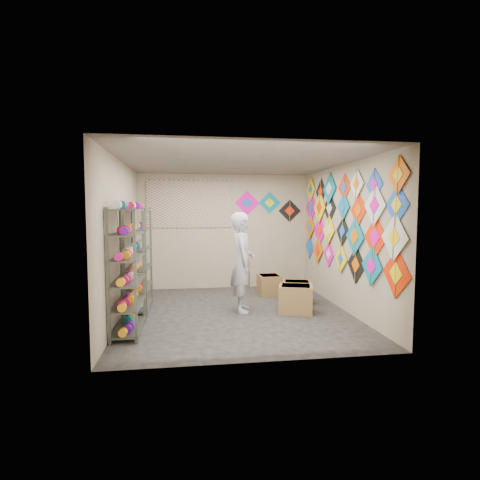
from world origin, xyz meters
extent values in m
plane|color=black|center=(0.00, 0.00, 0.00)|extent=(4.50, 4.50, 0.00)
plane|color=tan|center=(0.00, 2.25, 1.35)|extent=(4.00, 0.00, 4.00)
plane|color=tan|center=(0.00, -2.25, 1.35)|extent=(4.00, 0.00, 4.00)
plane|color=tan|center=(-2.00, 0.00, 1.35)|extent=(0.00, 4.50, 4.50)
plane|color=tan|center=(2.00, 0.00, 1.35)|extent=(0.00, 4.50, 4.50)
plane|color=gray|center=(0.00, 0.00, 2.70)|extent=(4.50, 4.50, 0.00)
cube|color=#4C5147|center=(-1.78, -0.85, 0.95)|extent=(0.40, 1.10, 1.90)
cube|color=#4C5147|center=(-1.78, 0.45, 0.95)|extent=(0.40, 1.10, 1.90)
cylinder|color=#E71673|center=(-1.78, -1.33, 1.04)|extent=(0.12, 0.10, 0.12)
cylinder|color=#FF9C00|center=(-1.78, -1.14, 1.04)|extent=(0.12, 0.10, 0.12)
cylinder|color=#FFA416|center=(-1.78, -0.95, 1.04)|extent=(0.12, 0.10, 0.12)
cylinder|color=silver|center=(-1.78, -0.75, 1.04)|extent=(0.12, 0.10, 0.12)
cylinder|color=red|center=(-1.78, -0.56, 1.04)|extent=(0.12, 0.10, 0.12)
cylinder|color=#5D138D|center=(-1.78, -0.37, 1.04)|extent=(0.12, 0.10, 0.12)
cylinder|color=beige|center=(-1.78, -0.03, 1.04)|extent=(0.12, 0.10, 0.12)
cylinder|color=#0E7C88|center=(-1.78, 0.16, 1.04)|extent=(0.12, 0.10, 0.12)
cylinder|color=#E71673|center=(-1.78, 0.35, 1.04)|extent=(0.12, 0.10, 0.12)
cylinder|color=#FF9C00|center=(-1.78, 0.55, 1.04)|extent=(0.12, 0.10, 0.12)
cylinder|color=#FFA416|center=(-1.78, 0.74, 1.04)|extent=(0.12, 0.10, 0.12)
cylinder|color=silver|center=(-1.78, 0.93, 1.04)|extent=(0.12, 0.10, 0.12)
cube|color=red|center=(1.99, -1.84, 0.98)|extent=(0.02, 0.72, 0.72)
cube|color=#09789B|center=(1.97, -1.17, 0.99)|extent=(0.03, 0.65, 0.65)
cube|color=black|center=(1.99, -0.60, 0.92)|extent=(0.02, 0.67, 0.67)
cube|color=yellow|center=(1.97, 0.01, 0.95)|extent=(0.02, 0.55, 0.55)
cube|color=#FF04B9|center=(1.99, 0.65, 0.96)|extent=(0.01, 0.55, 0.55)
cube|color=#F56100|center=(1.97, 1.25, 0.98)|extent=(0.03, 0.59, 0.59)
cube|color=blue|center=(1.99, 1.86, 0.99)|extent=(0.02, 0.58, 0.58)
cube|color=silver|center=(1.97, -1.79, 1.48)|extent=(0.03, 0.68, 0.68)
cube|color=red|center=(1.99, -1.23, 1.45)|extent=(0.03, 0.69, 0.69)
cube|color=#09789B|center=(1.97, -0.56, 1.41)|extent=(0.02, 0.68, 0.68)
cube|color=black|center=(1.99, -0.01, 1.47)|extent=(0.04, 0.58, 0.58)
cube|color=yellow|center=(1.97, 0.64, 1.46)|extent=(0.04, 0.61, 0.61)
cube|color=#FF04B9|center=(1.99, 1.20, 1.42)|extent=(0.03, 0.70, 0.70)
cube|color=#F56100|center=(1.97, 1.79, 1.46)|extent=(0.03, 0.58, 0.58)
cube|color=blue|center=(1.99, -1.80, 1.94)|extent=(0.02, 0.59, 0.59)
cube|color=silver|center=(1.97, -1.21, 1.93)|extent=(0.03, 0.65, 0.65)
cube|color=red|center=(1.99, -0.63, 1.86)|extent=(0.03, 0.58, 0.58)
cube|color=#09789B|center=(1.97, -0.05, 1.92)|extent=(0.02, 0.52, 0.52)
cube|color=black|center=(1.99, 0.65, 1.90)|extent=(0.01, 0.65, 0.65)
cube|color=yellow|center=(1.97, 1.19, 1.92)|extent=(0.03, 0.70, 0.70)
cube|color=#FF04B9|center=(1.99, 1.78, 1.92)|extent=(0.02, 0.72, 0.72)
cube|color=#F56100|center=(1.97, -1.84, 2.34)|extent=(0.02, 0.54, 0.54)
cube|color=blue|center=(1.99, -1.15, 2.25)|extent=(0.02, 0.52, 0.52)
cube|color=silver|center=(1.97, -0.58, 2.30)|extent=(0.02, 0.51, 0.51)
cube|color=red|center=(1.99, -0.04, 2.28)|extent=(0.03, 0.54, 0.54)
cube|color=#09789B|center=(1.97, 0.64, 2.30)|extent=(0.04, 0.66, 0.66)
cube|color=black|center=(1.99, 1.17, 2.26)|extent=(0.03, 0.59, 0.59)
cube|color=yellow|center=(1.97, 1.79, 2.34)|extent=(0.01, 0.58, 0.58)
cube|color=#FF04B9|center=(0.55, 2.24, 2.03)|extent=(0.59, 0.02, 0.59)
cube|color=#09789B|center=(1.10, 2.24, 2.04)|extent=(0.53, 0.02, 0.53)
cube|color=black|center=(1.60, 2.24, 1.84)|extent=(0.55, 0.02, 0.55)
cube|color=#654DA7|center=(-0.80, 2.23, 2.00)|extent=(2.00, 0.01, 1.10)
imported|color=beige|center=(0.11, 0.09, 0.91)|extent=(0.74, 0.56, 1.82)
cube|color=olive|center=(1.06, -0.13, 0.25)|extent=(0.72, 0.65, 0.50)
cube|color=olive|center=(1.28, 0.52, 0.22)|extent=(0.63, 0.56, 0.44)
cube|color=olive|center=(0.89, 1.30, 0.22)|extent=(0.48, 0.52, 0.44)
camera|label=1|loc=(-0.90, -6.62, 1.86)|focal=28.00mm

